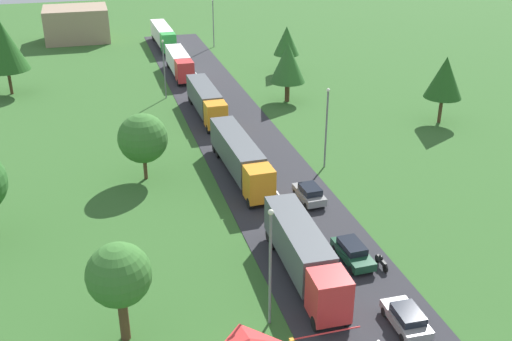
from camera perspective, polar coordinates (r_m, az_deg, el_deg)
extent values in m
cube|color=#2B2B30|center=(55.40, 2.39, -2.64)|extent=(10.00, 140.00, 0.06)
cube|color=white|center=(43.93, 8.30, -11.10)|extent=(0.16, 2.40, 0.01)
cube|color=white|center=(49.84, 4.79, -6.09)|extent=(0.16, 2.40, 0.01)
cube|color=white|center=(55.65, 2.29, -2.46)|extent=(0.16, 2.40, 0.01)
cube|color=white|center=(61.90, 0.24, 0.55)|extent=(0.16, 2.40, 0.01)
cube|color=white|center=(67.29, -1.18, 2.63)|extent=(0.16, 2.40, 0.01)
cube|color=white|center=(74.49, -2.73, 4.89)|extent=(0.16, 2.40, 0.01)
cube|color=white|center=(80.60, -3.81, 6.46)|extent=(0.16, 2.40, 0.01)
cube|color=white|center=(86.95, -4.77, 7.83)|extent=(0.16, 2.40, 0.01)
cube|color=white|center=(93.35, -5.60, 9.02)|extent=(0.16, 2.40, 0.01)
cube|color=white|center=(100.25, -6.38, 10.12)|extent=(0.16, 2.40, 0.01)
cube|color=white|center=(107.10, -7.05, 11.06)|extent=(0.16, 2.40, 0.01)
cube|color=red|center=(39.82, 6.91, -11.67)|extent=(2.49, 2.53, 3.09)
cube|color=black|center=(38.62, 7.59, -12.01)|extent=(2.10, 0.15, 1.36)
cube|color=#4C5156|center=(44.70, 3.99, -6.72)|extent=(2.72, 9.78, 2.86)
cube|color=black|center=(45.58, 3.93, -8.46)|extent=(1.11, 9.26, 0.24)
cylinder|color=black|center=(40.65, 8.54, -13.66)|extent=(0.37, 1.01, 1.00)
cylinder|color=black|center=(40.00, 5.67, -14.21)|extent=(0.37, 1.01, 1.00)
cylinder|color=black|center=(48.25, 4.05, -6.52)|extent=(0.37, 1.01, 1.00)
cylinder|color=black|center=(47.71, 1.63, -6.87)|extent=(0.37, 1.01, 1.00)
cylinder|color=black|center=(49.19, 3.62, -5.84)|extent=(0.37, 1.01, 1.00)
cylinder|color=black|center=(48.66, 1.25, -6.16)|extent=(0.37, 1.01, 1.00)
cube|color=orange|center=(53.47, 0.30, -1.25)|extent=(2.50, 2.43, 3.01)
cube|color=black|center=(52.27, 0.67, -1.24)|extent=(2.10, 0.16, 1.33)
cube|color=#4C5156|center=(59.94, -1.86, 1.98)|extent=(2.83, 12.03, 2.81)
cube|color=black|center=(60.59, -1.84, 0.58)|extent=(1.21, 11.39, 0.24)
cylinder|color=black|center=(53.95, 1.55, -2.80)|extent=(0.38, 1.01, 1.00)
cylinder|color=black|center=(53.39, -0.59, -3.12)|extent=(0.38, 1.01, 1.00)
cylinder|color=black|center=(64.04, -1.80, 1.89)|extent=(0.38, 1.01, 1.00)
cylinder|color=black|center=(63.57, -3.62, 1.67)|extent=(0.38, 1.01, 1.00)
cylinder|color=black|center=(65.32, -2.14, 2.37)|extent=(0.38, 1.01, 1.00)
cylinder|color=black|center=(64.85, -3.93, 2.15)|extent=(0.38, 1.01, 1.00)
cube|color=orange|center=(70.23, -3.82, 5.27)|extent=(2.46, 2.37, 2.90)
cube|color=black|center=(69.03, -3.63, 5.37)|extent=(2.10, 0.11, 1.28)
cube|color=#4C5156|center=(76.53, -4.95, 7.07)|extent=(2.57, 10.67, 2.68)
cube|color=black|center=(77.02, -4.91, 5.98)|extent=(0.97, 10.13, 0.24)
cylinder|color=black|center=(70.42, -2.85, 4.09)|extent=(0.36, 1.00, 1.00)
cylinder|color=black|center=(70.01, -4.52, 3.91)|extent=(0.36, 1.00, 1.00)
cylinder|color=black|center=(80.21, -4.63, 6.71)|extent=(0.36, 1.00, 1.00)
cylinder|color=black|center=(79.85, -6.11, 6.56)|extent=(0.36, 1.00, 1.00)
cylinder|color=black|center=(81.40, -4.82, 6.98)|extent=(0.36, 1.00, 1.00)
cylinder|color=black|center=(81.05, -6.28, 6.84)|extent=(0.36, 1.00, 1.00)
cube|color=red|center=(88.24, -6.76, 9.33)|extent=(2.44, 2.67, 2.91)
cube|color=black|center=(86.89, -6.64, 9.44)|extent=(2.10, 0.10, 1.28)
cube|color=white|center=(94.21, -7.41, 10.40)|extent=(2.51, 9.22, 2.60)
cube|color=black|center=(94.60, -7.36, 9.52)|extent=(0.91, 8.76, 0.24)
cylinder|color=black|center=(88.18, -5.96, 8.37)|extent=(0.35, 1.00, 1.00)
cylinder|color=black|center=(87.87, -7.32, 8.24)|extent=(0.35, 1.00, 1.00)
cylinder|color=black|center=(97.41, -7.00, 9.94)|extent=(0.35, 1.00, 1.00)
cylinder|color=black|center=(97.13, -8.24, 9.82)|extent=(0.35, 1.00, 1.00)
cylinder|color=black|center=(98.47, -7.11, 10.10)|extent=(0.35, 1.00, 1.00)
cylinder|color=black|center=(98.19, -8.33, 9.99)|extent=(0.35, 1.00, 1.00)
cube|color=green|center=(105.37, -8.28, 11.89)|extent=(2.48, 2.31, 3.06)
cube|color=black|center=(104.21, -8.20, 12.06)|extent=(2.10, 0.14, 1.35)
cube|color=white|center=(112.40, -8.89, 12.75)|extent=(2.70, 11.68, 2.73)
cube|color=black|center=(112.74, -8.84, 11.97)|extent=(1.09, 11.07, 0.24)
cylinder|color=black|center=(105.33, -7.60, 11.06)|extent=(0.37, 1.01, 1.00)
cylinder|color=black|center=(105.03, -8.75, 10.95)|extent=(0.37, 1.01, 1.00)
cylinder|color=black|center=(116.27, -8.57, 12.34)|extent=(0.37, 1.01, 1.00)
cylinder|color=black|center=(116.00, -9.62, 12.24)|extent=(0.37, 1.01, 1.00)
cylinder|color=black|center=(117.62, -8.68, 12.48)|extent=(0.37, 1.01, 1.00)
cylinder|color=black|center=(117.36, -9.72, 12.38)|extent=(0.37, 1.01, 1.00)
cube|color=gray|center=(41.14, 13.99, -13.48)|extent=(1.98, 3.99, 0.59)
cube|color=black|center=(40.67, 14.20, -13.02)|extent=(1.64, 2.25, 0.53)
cylinder|color=black|center=(41.90, 12.06, -12.95)|extent=(0.24, 0.65, 0.64)
cylinder|color=black|center=(42.58, 14.15, -12.50)|extent=(0.24, 0.65, 0.64)
cylinder|color=black|center=(40.09, 13.73, -15.18)|extent=(0.24, 0.65, 0.64)
cylinder|color=black|center=(40.79, 15.91, -14.65)|extent=(0.24, 0.65, 0.64)
cube|color=#19472D|center=(46.71, 9.15, -7.79)|extent=(1.92, 4.48, 0.63)
cube|color=black|center=(46.57, 9.08, -7.05)|extent=(1.58, 2.52, 0.53)
cylinder|color=black|center=(46.11, 10.84, -8.89)|extent=(0.24, 0.65, 0.64)
cylinder|color=black|center=(45.47, 9.04, -9.28)|extent=(0.24, 0.65, 0.64)
cylinder|color=black|center=(48.32, 9.20, -7.02)|extent=(0.24, 0.65, 0.64)
cylinder|color=black|center=(47.70, 7.47, -7.36)|extent=(0.24, 0.65, 0.64)
cube|color=gray|center=(54.73, 5.04, -2.28)|extent=(1.99, 4.05, 0.68)
cube|color=black|center=(54.28, 5.15, -1.78)|extent=(1.63, 2.29, 0.58)
cylinder|color=black|center=(55.71, 3.72, -2.10)|extent=(0.25, 0.65, 0.64)
cylinder|color=black|center=(56.28, 5.26, -1.86)|extent=(0.25, 0.65, 0.64)
cylinder|color=black|center=(53.51, 4.79, -3.36)|extent=(0.25, 0.65, 0.64)
cylinder|color=black|center=(54.10, 6.38, -3.10)|extent=(0.25, 0.65, 0.64)
cylinder|color=black|center=(47.04, 11.42, -8.20)|extent=(0.12, 0.64, 0.64)
cylinder|color=black|center=(46.09, 12.13, -9.04)|extent=(0.14, 0.64, 0.64)
cube|color=black|center=(46.44, 11.79, -8.39)|extent=(0.20, 1.40, 0.36)
ellipsoid|color=black|center=(46.43, 11.74, -8.06)|extent=(0.28, 0.52, 0.28)
cylinder|color=red|center=(38.68, 6.67, -15.03)|extent=(4.50, 0.10, 0.10)
cylinder|color=slate|center=(38.34, 1.34, -9.46)|extent=(0.18, 0.18, 8.16)
sphere|color=silver|center=(36.12, 1.41, -3.96)|extent=(0.36, 0.36, 0.36)
cylinder|color=slate|center=(60.44, 6.66, 3.82)|extent=(0.18, 0.18, 8.04)
sphere|color=silver|center=(59.07, 6.86, 7.56)|extent=(0.36, 0.36, 0.36)
cylinder|color=slate|center=(82.16, -8.66, 9.32)|extent=(0.18, 0.18, 7.62)
sphere|color=silver|center=(81.19, -8.84, 11.99)|extent=(0.36, 0.36, 0.36)
cylinder|color=slate|center=(109.66, -4.06, 13.65)|extent=(0.18, 0.18, 8.09)
sphere|color=silver|center=(108.91, -4.13, 15.79)|extent=(0.36, 0.36, 0.36)
cylinder|color=#513823|center=(39.45, -12.40, -13.39)|extent=(0.62, 0.62, 3.32)
sphere|color=#38702D|center=(37.59, -12.85, -9.60)|extent=(4.01, 4.01, 4.01)
cylinder|color=#513823|center=(90.12, -22.25, 7.76)|extent=(0.42, 0.42, 3.42)
cone|color=#23561E|center=(88.89, -22.78, 10.86)|extent=(6.10, 6.10, 6.71)
cylinder|color=#513823|center=(59.58, -10.44, 0.32)|extent=(0.36, 0.36, 2.48)
sphere|color=#38702D|center=(58.39, -10.67, 3.02)|extent=(4.79, 4.79, 4.79)
cylinder|color=#513823|center=(76.30, 17.04, 5.51)|extent=(0.43, 0.43, 3.19)
cone|color=#23561E|center=(75.11, 17.43, 8.42)|extent=(4.48, 4.48, 4.92)
cylinder|color=#513823|center=(80.76, 2.97, 7.48)|extent=(0.64, 0.64, 2.70)
cone|color=#2D6628|center=(79.66, 3.03, 10.15)|extent=(4.65, 4.65, 5.12)
cylinder|color=#513823|center=(94.08, 2.87, 10.08)|extent=(0.44, 0.44, 2.80)
cone|color=#2D6628|center=(93.22, 2.92, 12.18)|extent=(3.91, 3.91, 4.30)
cube|color=#9E846B|center=(119.39, -16.61, 13.14)|extent=(11.39, 9.48, 6.05)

